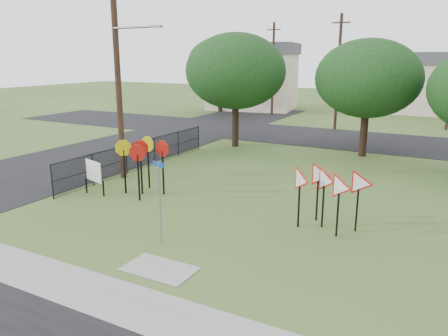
# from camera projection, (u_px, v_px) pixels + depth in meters

# --- Properties ---
(ground) EXTENTS (140.00, 140.00, 0.00)m
(ground) POSITION_uv_depth(u_px,v_px,m) (204.00, 239.00, 14.22)
(ground) COLOR #385720
(sidewalk) EXTENTS (30.00, 1.60, 0.02)m
(sidewalk) POSITION_uv_depth(u_px,v_px,m) (115.00, 299.00, 10.64)
(sidewalk) COLOR gray
(sidewalk) RESTS_ON ground
(planting_strip) EXTENTS (30.00, 0.80, 0.02)m
(planting_strip) POSITION_uv_depth(u_px,v_px,m) (78.00, 325.00, 9.62)
(planting_strip) COLOR #385720
(planting_strip) RESTS_ON ground
(street_left) EXTENTS (8.00, 50.00, 0.02)m
(street_left) POSITION_uv_depth(u_px,v_px,m) (125.00, 148.00, 28.28)
(street_left) COLOR black
(street_left) RESTS_ON ground
(street_far) EXTENTS (60.00, 8.00, 0.02)m
(street_far) POSITION_uv_depth(u_px,v_px,m) (348.00, 139.00, 31.25)
(street_far) COLOR black
(street_far) RESTS_ON ground
(curb_pad) EXTENTS (2.00, 1.20, 0.02)m
(curb_pad) POSITION_uv_depth(u_px,v_px,m) (160.00, 269.00, 12.18)
(curb_pad) COLOR gray
(curb_pad) RESTS_ON ground
(street_name_sign) EXTENTS (0.53, 0.19, 2.67)m
(street_name_sign) POSITION_uv_depth(u_px,v_px,m) (160.00, 197.00, 13.46)
(street_name_sign) COLOR gray
(street_name_sign) RESTS_ON ground
(stop_sign_cluster) EXTENTS (2.18, 1.81, 2.38)m
(stop_sign_cluster) POSITION_uv_depth(u_px,v_px,m) (143.00, 154.00, 18.45)
(stop_sign_cluster) COLOR black
(stop_sign_cluster) RESTS_ON ground
(yield_sign_cluster) EXTENTS (2.73, 1.37, 2.19)m
(yield_sign_cluster) POSITION_uv_depth(u_px,v_px,m) (328.00, 183.00, 14.71)
(yield_sign_cluster) COLOR black
(yield_sign_cluster) RESTS_ON ground
(info_board) EXTENTS (1.15, 0.38, 1.49)m
(info_board) POSITION_uv_depth(u_px,v_px,m) (94.00, 172.00, 18.53)
(info_board) COLOR black
(info_board) RESTS_ON ground
(utility_pole_main) EXTENTS (3.55, 0.33, 10.00)m
(utility_pole_main) POSITION_uv_depth(u_px,v_px,m) (118.00, 69.00, 20.10)
(utility_pole_main) COLOR #38231A
(utility_pole_main) RESTS_ON ground
(far_pole_a) EXTENTS (1.40, 0.24, 9.00)m
(far_pole_a) POSITION_uv_depth(u_px,v_px,m) (338.00, 72.00, 34.45)
(far_pole_a) COLOR #38231A
(far_pole_a) RESTS_ON ground
(far_pole_c) EXTENTS (1.40, 0.24, 9.00)m
(far_pole_c) POSITION_uv_depth(u_px,v_px,m) (273.00, 69.00, 43.25)
(far_pole_c) COLOR #38231A
(far_pole_c) RESTS_ON ground
(fence_run) EXTENTS (0.05, 11.55, 1.50)m
(fence_run) POSITION_uv_depth(u_px,v_px,m) (141.00, 154.00, 22.86)
(fence_run) COLOR black
(fence_run) RESTS_ON ground
(house_left) EXTENTS (10.58, 8.88, 7.20)m
(house_left) POSITION_uv_depth(u_px,v_px,m) (253.00, 76.00, 48.74)
(house_left) COLOR beige
(house_left) RESTS_ON ground
(house_mid) EXTENTS (8.40, 8.40, 6.20)m
(house_mid) POSITION_uv_depth(u_px,v_px,m) (433.00, 82.00, 45.66)
(house_mid) COLOR beige
(house_mid) RESTS_ON ground
(tree_near_left) EXTENTS (6.40, 6.40, 7.27)m
(tree_near_left) POSITION_uv_depth(u_px,v_px,m) (236.00, 71.00, 27.71)
(tree_near_left) COLOR black
(tree_near_left) RESTS_ON ground
(tree_near_mid) EXTENTS (6.00, 6.00, 6.80)m
(tree_near_mid) POSITION_uv_depth(u_px,v_px,m) (368.00, 79.00, 24.95)
(tree_near_mid) COLOR black
(tree_near_mid) RESTS_ON ground
(tree_far_left) EXTENTS (6.80, 6.80, 7.73)m
(tree_far_left) POSITION_uv_depth(u_px,v_px,m) (220.00, 62.00, 45.88)
(tree_far_left) COLOR black
(tree_far_left) RESTS_ON ground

